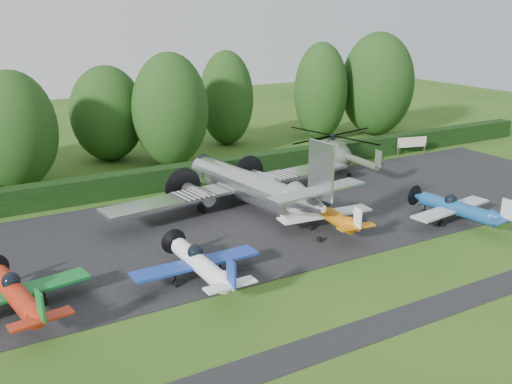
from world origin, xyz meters
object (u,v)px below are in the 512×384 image
transport_plane (247,185)px  light_plane_orange (329,214)px  helicopter (333,151)px  sign_board (412,143)px  light_plane_blue (458,208)px  light_plane_white (200,264)px  light_plane_red (16,294)px

transport_plane → light_plane_orange: transport_plane is taller
transport_plane → helicopter: size_ratio=1.75×
light_plane_orange → sign_board: 24.97m
light_plane_orange → light_plane_blue: (8.85, -3.85, 0.07)m
light_plane_white → helicopter: size_ratio=0.63×
light_plane_blue → helicopter: 16.49m
light_plane_orange → helicopter: size_ratio=0.59×
helicopter → sign_board: (11.31, 0.76, -0.60)m
light_plane_orange → light_plane_white: bearing=-169.7°
light_plane_blue → helicopter: bearing=94.4°
light_plane_white → sign_board: 36.64m
light_plane_red → light_plane_blue: light_plane_red is taller
light_plane_red → helicopter: 34.35m
light_plane_white → transport_plane: bearing=50.3°
light_plane_white → light_plane_orange: bearing=16.7°
light_plane_orange → helicopter: helicopter is taller
light_plane_blue → sign_board: light_plane_blue is taller
light_plane_orange → light_plane_blue: light_plane_blue is taller
transport_plane → light_plane_red: bearing=-147.4°
light_plane_white → sign_board: bearing=28.0°
light_plane_white → helicopter: bearing=37.7°
light_plane_red → light_plane_orange: 21.41m
light_plane_orange → light_plane_blue: size_ratio=0.94×
transport_plane → light_plane_blue: size_ratio=2.80×
light_plane_blue → sign_board: size_ratio=2.35×
transport_plane → light_plane_white: transport_plane is taller
transport_plane → sign_board: bearing=23.3°
light_plane_red → light_plane_white: (9.74, -1.27, -0.02)m
helicopter → light_plane_red: bearing=-157.3°
light_plane_orange → helicopter: bearing=46.9°
light_plane_red → light_plane_orange: size_ratio=1.09×
transport_plane → helicopter: transport_plane is taller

